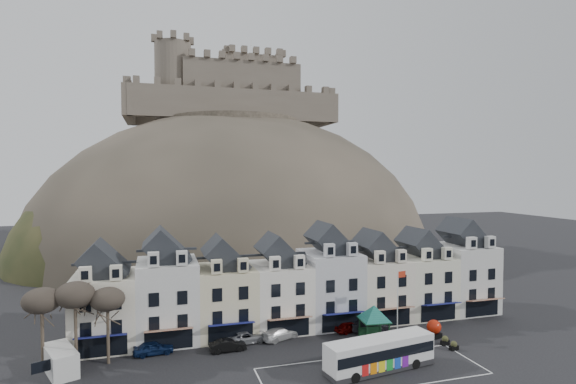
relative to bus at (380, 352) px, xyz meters
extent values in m
plane|color=black|center=(-2.82, -1.24, -1.80)|extent=(300.00, 300.00, 0.00)
cube|color=silver|center=(-0.82, 0.01, -1.80)|extent=(22.00, 7.50, 0.01)
cube|color=white|center=(-26.62, 14.76, 2.20)|extent=(6.80, 8.00, 8.00)
cube|color=#202328|center=(-26.62, 14.76, 7.40)|extent=(6.80, 5.76, 2.80)
cube|color=white|center=(-28.12, 11.16, 7.10)|extent=(1.20, 0.80, 1.60)
cube|color=white|center=(-25.13, 11.16, 7.10)|extent=(1.20, 0.80, 1.60)
cube|color=black|center=(-26.62, 10.73, -0.50)|extent=(5.10, 0.06, 2.20)
cube|color=navy|center=(-26.62, 10.06, 0.80)|extent=(5.10, 1.29, 0.43)
cube|color=silver|center=(-19.82, 14.76, 2.80)|extent=(6.80, 8.00, 9.20)
cube|color=#202328|center=(-19.82, 14.76, 8.60)|extent=(6.80, 5.76, 2.80)
cube|color=silver|center=(-21.32, 11.16, 8.30)|extent=(1.20, 0.80, 1.60)
cube|color=silver|center=(-18.33, 11.16, 8.30)|extent=(1.20, 0.80, 1.60)
cube|color=black|center=(-19.82, 10.73, -0.50)|extent=(5.10, 0.06, 2.20)
cube|color=maroon|center=(-19.82, 10.06, 0.80)|extent=(5.10, 1.29, 0.43)
cube|color=beige|center=(-13.02, 14.76, 2.20)|extent=(6.80, 8.00, 8.00)
cube|color=#202328|center=(-13.02, 14.76, 7.40)|extent=(6.80, 5.76, 2.80)
cube|color=beige|center=(-14.52, 11.16, 7.10)|extent=(1.20, 0.80, 1.60)
cube|color=beige|center=(-11.53, 11.16, 7.10)|extent=(1.20, 0.80, 1.60)
cube|color=black|center=(-13.02, 10.73, -0.50)|extent=(5.10, 0.06, 2.20)
cube|color=navy|center=(-13.02, 10.06, 0.80)|extent=(5.10, 1.29, 0.43)
cube|color=white|center=(-6.22, 14.76, 2.20)|extent=(6.80, 8.00, 8.00)
cube|color=#202328|center=(-6.22, 14.76, 7.40)|extent=(6.80, 5.76, 2.80)
cube|color=white|center=(-7.72, 11.16, 7.10)|extent=(1.20, 0.80, 1.60)
cube|color=white|center=(-4.73, 11.16, 7.10)|extent=(1.20, 0.80, 1.60)
cube|color=black|center=(-6.22, 10.73, -0.50)|extent=(5.10, 0.06, 2.20)
cube|color=maroon|center=(-6.22, 10.06, 0.80)|extent=(5.10, 1.29, 0.43)
cube|color=silver|center=(0.58, 14.76, 2.80)|extent=(6.80, 8.00, 9.20)
cube|color=#202328|center=(0.58, 14.76, 8.60)|extent=(6.80, 5.76, 2.80)
cube|color=silver|center=(-0.92, 11.16, 8.30)|extent=(1.20, 0.80, 1.60)
cube|color=silver|center=(2.07, 11.16, 8.30)|extent=(1.20, 0.80, 1.60)
cube|color=black|center=(0.58, 10.73, -0.50)|extent=(5.10, 0.06, 2.20)
cube|color=navy|center=(0.58, 10.06, 0.80)|extent=(5.10, 1.29, 0.43)
cube|color=#EEE4CE|center=(7.38, 14.76, 2.20)|extent=(6.80, 8.00, 8.00)
cube|color=#202328|center=(7.38, 14.76, 7.40)|extent=(6.80, 5.76, 2.80)
cube|color=#EEE4CE|center=(5.88, 11.16, 7.10)|extent=(1.20, 0.80, 1.60)
cube|color=#EEE4CE|center=(8.87, 11.16, 7.10)|extent=(1.20, 0.80, 1.60)
cube|color=black|center=(7.38, 10.73, -0.50)|extent=(5.10, 0.06, 2.20)
cube|color=maroon|center=(7.38, 10.06, 0.80)|extent=(5.10, 1.29, 0.43)
cube|color=#ECE9CD|center=(14.18, 14.76, 2.20)|extent=(6.80, 8.00, 8.00)
cube|color=#202328|center=(14.18, 14.76, 7.40)|extent=(6.80, 5.76, 2.80)
cube|color=#ECE9CD|center=(12.68, 11.16, 7.10)|extent=(1.20, 0.80, 1.60)
cube|color=#ECE9CD|center=(15.67, 11.16, 7.10)|extent=(1.20, 0.80, 1.60)
cube|color=black|center=(14.18, 10.73, -0.50)|extent=(5.10, 0.06, 2.20)
cube|color=navy|center=(14.18, 10.06, 0.80)|extent=(5.10, 1.29, 0.43)
cube|color=silver|center=(20.98, 14.76, 2.80)|extent=(6.80, 8.00, 9.20)
cube|color=#202328|center=(20.98, 14.76, 8.60)|extent=(6.80, 5.76, 2.80)
cube|color=silver|center=(19.48, 11.16, 8.30)|extent=(1.20, 0.80, 1.60)
cube|color=silver|center=(22.47, 11.16, 8.30)|extent=(1.20, 0.80, 1.60)
cube|color=black|center=(20.98, 10.73, -0.50)|extent=(5.10, 0.06, 2.20)
cube|color=maroon|center=(20.98, 10.06, 0.80)|extent=(5.10, 1.29, 0.43)
ellipsoid|color=#353229|center=(-2.82, 68.76, -1.80)|extent=(96.00, 76.00, 68.00)
ellipsoid|color=#283219|center=(-24.82, 62.76, -1.80)|extent=(52.00, 44.00, 42.00)
ellipsoid|color=#353229|center=(21.18, 72.76, -1.80)|extent=(56.00, 48.00, 46.00)
ellipsoid|color=#283219|center=(-6.82, 54.76, -1.80)|extent=(40.00, 28.00, 28.00)
ellipsoid|color=#353229|center=(7.18, 56.76, -1.80)|extent=(36.00, 28.00, 24.00)
cylinder|color=#353229|center=(-2.82, 68.76, 29.20)|extent=(30.00, 30.00, 3.00)
cube|color=#605649|center=(-2.82, 64.76, 33.70)|extent=(48.00, 2.20, 7.00)
cube|color=#605649|center=(-2.82, 84.76, 33.70)|extent=(48.00, 2.20, 7.00)
cube|color=#605649|center=(-26.82, 74.76, 33.70)|extent=(2.20, 22.00, 7.00)
cube|color=#605649|center=(21.18, 74.76, 33.70)|extent=(2.20, 22.00, 7.00)
cube|color=#605649|center=(-0.82, 74.76, 39.20)|extent=(28.00, 18.00, 10.00)
cube|color=#605649|center=(3.18, 76.76, 40.70)|extent=(14.00, 12.00, 13.00)
cylinder|color=#605649|center=(-16.82, 70.76, 39.20)|extent=(8.40, 8.40, 18.00)
cylinder|color=silver|center=(3.18, 76.76, 49.70)|extent=(0.16, 0.16, 5.00)
cylinder|color=#383024|center=(-31.82, 9.26, 1.07)|extent=(0.32, 0.32, 5.74)
ellipsoid|color=#383028|center=(-31.82, 9.26, 5.17)|extent=(3.61, 3.61, 2.54)
cylinder|color=#383024|center=(-28.82, 9.26, 1.21)|extent=(0.32, 0.32, 6.02)
ellipsoid|color=#383028|center=(-28.82, 9.26, 5.51)|extent=(3.78, 3.78, 2.67)
cylinder|color=#383024|center=(-25.82, 9.26, 0.93)|extent=(0.32, 0.32, 5.46)
ellipsoid|color=#383028|center=(-25.82, 9.26, 4.83)|extent=(3.43, 3.43, 2.42)
cube|color=#262628|center=(0.00, 0.00, -1.43)|extent=(11.78, 4.37, 0.52)
cube|color=silver|center=(0.00, 0.00, 0.10)|extent=(11.77, 4.32, 2.64)
cube|color=black|center=(0.00, 0.00, 0.24)|extent=(11.55, 4.36, 0.99)
cube|color=silver|center=(0.00, 0.00, 1.29)|extent=(11.52, 4.18, 0.26)
cube|color=orange|center=(5.63, 0.86, 1.11)|extent=(0.25, 1.25, 0.29)
cylinder|color=black|center=(3.59, -0.65, -1.32)|extent=(1.04, 0.48, 1.00)
cylinder|color=black|center=(3.23, 1.69, -1.32)|extent=(1.04, 0.48, 1.00)
cylinder|color=black|center=(-3.46, -1.72, -1.32)|extent=(1.04, 0.48, 1.00)
cylinder|color=black|center=(-3.82, 0.61, -1.32)|extent=(1.04, 0.48, 1.00)
cube|color=black|center=(2.08, 8.93, -0.63)|extent=(0.16, 0.16, 2.33)
cube|color=black|center=(4.68, 8.68, -0.63)|extent=(0.16, 0.16, 2.33)
cube|color=black|center=(1.82, 6.33, -0.63)|extent=(0.16, 0.16, 2.33)
cube|color=black|center=(4.43, 6.07, -0.63)|extent=(0.16, 0.16, 2.33)
cube|color=black|center=(3.25, 7.50, 0.53)|extent=(3.50, 3.50, 0.12)
cone|color=#155E55|center=(3.25, 7.50, 1.40)|extent=(6.39, 6.39, 1.75)
cube|color=black|center=(10.42, 6.22, -1.53)|extent=(1.76, 1.76, 0.54)
sphere|color=red|center=(10.42, 6.22, -0.56)|extent=(1.68, 1.68, 1.68)
cylinder|color=silver|center=(5.88, 6.79, 2.33)|extent=(0.12, 0.12, 8.25)
cube|color=red|center=(6.44, 6.88, 5.83)|extent=(1.12, 0.21, 0.72)
cube|color=silver|center=(-30.11, 8.26, -0.59)|extent=(4.18, 5.77, 2.41)
cube|color=black|center=(-30.11, 8.26, -0.13)|extent=(2.05, 0.94, 1.03)
cube|color=black|center=(10.24, 3.81, -1.53)|extent=(1.14, 0.78, 0.52)
sphere|color=#283219|center=(10.24, 3.81, -1.12)|extent=(0.73, 0.73, 0.73)
cube|color=black|center=(10.24, 2.26, -1.54)|extent=(1.06, 0.63, 0.50)
sphere|color=#283219|center=(10.24, 2.26, -1.14)|extent=(0.70, 0.70, 0.70)
imported|color=#0D1C41|center=(-21.42, 10.31, -1.08)|extent=(4.34, 2.08, 1.43)
imported|color=black|center=(-13.62, 8.94, -1.14)|extent=(4.05, 1.58, 1.32)
imported|color=#989A9F|center=(-11.29, 10.76, -1.13)|extent=(5.07, 3.06, 1.34)
imported|color=silver|center=(-7.22, 10.76, -1.09)|extent=(5.21, 3.70, 1.40)
imported|color=#560604|center=(1.56, 10.75, -1.14)|extent=(4.14, 2.63, 1.31)
imported|color=black|center=(3.92, 9.95, -1.04)|extent=(4.82, 2.60, 1.51)
camera|label=1|loc=(-20.95, -39.13, 17.59)|focal=28.00mm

